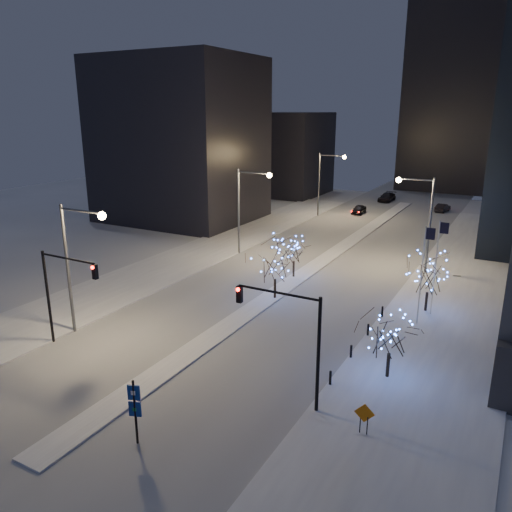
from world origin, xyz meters
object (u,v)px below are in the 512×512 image
Objects in this scene: car_near at (359,209)px; construction_sign at (364,416)px; holiday_tree_plaza_near at (390,335)px; street_lamp_w_mid at (246,200)px; traffic_signal_west at (61,285)px; holiday_tree_median_far at (294,250)px; wayfinding_sign at (135,405)px; holiday_tree_plaza_far at (429,276)px; car_far at (387,197)px; street_lamp_w_far at (325,176)px; car_mid at (443,208)px; holiday_tree_median_near at (275,261)px; street_lamp_w_near at (76,253)px; street_lamp_east at (422,212)px; traffic_signal_east at (293,330)px.

car_near is 2.39× the size of construction_sign.
street_lamp_w_mid is at bearing 137.25° from holiday_tree_plaza_near.
traffic_signal_west reaches higher than holiday_tree_median_far.
holiday_tree_median_far is 28.17m from wayfinding_sign.
car_far is at bearing 108.01° from holiday_tree_plaza_far.
holiday_tree_median_far is 20.38m from holiday_tree_plaza_near.
holiday_tree_plaza_far reaches higher than car_far.
construction_sign is at bearing -73.01° from car_far.
street_lamp_w_far reaches higher than construction_sign.
holiday_tree_plaza_far reaches higher than car_mid.
car_far is at bearing 94.34° from holiday_tree_median_near.
car_near is 41.74m from holiday_tree_plaza_far.
wayfinding_sign is (12.41, -33.00, -4.26)m from street_lamp_w_mid.
street_lamp_w_near reaches higher than holiday_tree_plaza_far.
holiday_tree_plaza_far is at bearing -11.62° from holiday_tree_median_far.
street_lamp_w_far is at bearing 90.00° from street_lamp_w_near.
construction_sign is (6.36, -65.07, 0.54)m from car_mid.
street_lamp_east is at bearing 55.81° from street_lamp_w_near.
street_lamp_w_far is 50.51m from holiday_tree_plaza_near.
street_lamp_w_far is 52.04m from traffic_signal_west.
holiday_tree_plaza_near is at bearing 85.69° from construction_sign.
holiday_tree_median_far is (-10.58, -8.12, -3.50)m from street_lamp_east.
holiday_tree_median_near is 1.18× the size of holiday_tree_plaza_far.
street_lamp_w_mid is at bearing 121.88° from construction_sign.
street_lamp_east is at bearing 59.65° from wayfinding_sign.
car_near is at bearing 81.88° from street_lamp_w_mid.
holiday_tree_plaza_far is (21.52, 19.09, -1.49)m from traffic_signal_west.
street_lamp_east is at bearing -67.99° from car_far.
street_lamp_w_near is at bearing -168.02° from holiday_tree_plaza_near.
car_near is 0.96× the size of holiday_tree_plaza_near.
street_lamp_w_far is 56.70m from construction_sign.
wayfinding_sign reaches higher than car_mid.
holiday_tree_median_near is at bearing 60.27° from traffic_signal_west.
holiday_tree_median_near is (-6.61, -49.61, 2.93)m from car_mid.
street_lamp_w_far is at bearing 90.00° from street_lamp_w_mid.
street_lamp_w_near reaches higher than wayfinding_sign.
street_lamp_w_mid is at bearing 90.00° from street_lamp_w_near.
holiday_tree_plaza_far is (13.58, -2.79, 0.32)m from holiday_tree_median_far.
construction_sign is at bearing -73.76° from car_near.
car_far is (5.27, 43.62, -5.72)m from street_lamp_w_mid.
car_mid is (-2.97, 35.26, -5.77)m from street_lamp_east.
holiday_tree_median_near is 1.38× the size of holiday_tree_median_far.
street_lamp_east is at bearing 104.47° from car_mid.
holiday_tree_plaza_near is (16.73, -63.95, 2.24)m from car_far.
street_lamp_w_far is 1.43× the size of traffic_signal_east.
street_lamp_w_far is 37.67m from holiday_tree_median_near.
holiday_tree_median_far is at bearing 131.70° from holiday_tree_plaza_near.
car_near is at bearing 103.73° from traffic_signal_east.
car_mid is 0.77× the size of car_far.
car_far is (1.02, 13.85, 0.05)m from car_near.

